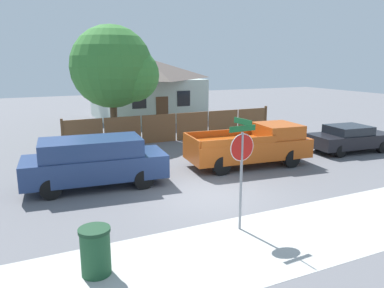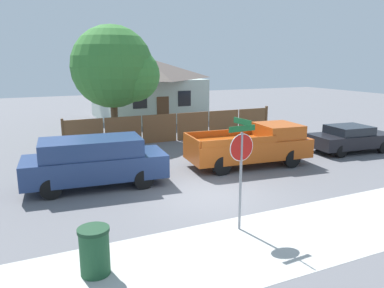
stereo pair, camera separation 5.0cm
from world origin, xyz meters
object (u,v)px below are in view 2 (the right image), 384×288
house (147,87)px  orange_pickup (253,145)px  trash_bin (95,251)px  stop_sign (241,157)px  parked_sedan (350,138)px  oak_tree (117,69)px  red_suv (95,161)px

house → orange_pickup: 15.10m
house → trash_bin: size_ratio=7.57×
orange_pickup → trash_bin: size_ratio=5.16×
house → trash_bin: (-8.03, -20.78, -1.90)m
house → stop_sign: 20.63m
orange_pickup → trash_bin: bearing=-138.4°
house → stop_sign: house is taller
house → stop_sign: (-4.07, -20.22, -0.40)m
parked_sedan → oak_tree: bearing=146.5°
orange_pickup → stop_sign: 6.61m
oak_tree → house: bearing=60.5°
oak_tree → red_suv: (-2.86, -7.83, -3.07)m
red_suv → parked_sedan: bearing=5.4°
stop_sign → orange_pickup: bearing=49.1°
parked_sedan → trash_bin: size_ratio=4.07×
orange_pickup → parked_sedan: bearing=5.6°
house → oak_tree: bearing=-119.5°
red_suv → trash_bin: (-1.11, -5.79, -0.43)m
orange_pickup → parked_sedan: orange_pickup is taller
oak_tree → parked_sedan: oak_tree is taller
stop_sign → trash_bin: 4.27m
parked_sedan → trash_bin: (-13.70, -5.79, -0.16)m
orange_pickup → parked_sedan: (5.84, 0.02, -0.19)m
orange_pickup → stop_sign: size_ratio=1.79×
house → oak_tree: 8.39m
stop_sign → trash_bin: size_ratio=2.88×
oak_tree → red_suv: oak_tree is taller
parked_sedan → stop_sign: (-9.74, -5.23, 1.34)m
orange_pickup → trash_bin: (-7.86, -5.76, -0.35)m
house → oak_tree: oak_tree is taller
oak_tree → orange_pickup: 9.31m
oak_tree → red_suv: 8.88m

